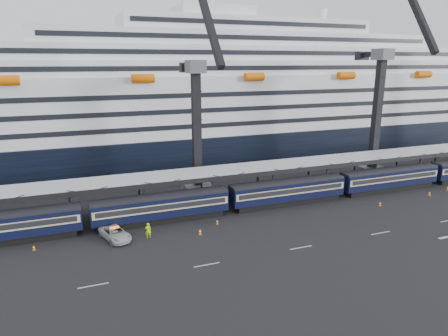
{
  "coord_description": "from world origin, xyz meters",
  "views": [
    {
      "loc": [
        -38.27,
        -41.95,
        21.77
      ],
      "look_at": [
        -18.69,
        10.0,
        6.91
      ],
      "focal_mm": 32.0,
      "sensor_mm": 36.0,
      "label": 1
    }
  ],
  "objects": [
    {
      "name": "canopy",
      "position": [
        0.0,
        14.0,
        5.25
      ],
      "size": [
        130.0,
        6.25,
        5.53
      ],
      "color": "#A2A5AA",
      "rests_on": "ground"
    },
    {
      "name": "traffic_cone_b",
      "position": [
        -21.05,
        6.41,
        0.34
      ],
      "size": [
        0.34,
        0.34,
        0.68
      ],
      "color": "orange",
      "rests_on": "ground"
    },
    {
      "name": "cruise_ship",
      "position": [
        -1.08,
        45.99,
        12.34
      ],
      "size": [
        214.09,
        28.84,
        34.0
      ],
      "color": "black",
      "rests_on": "ground"
    },
    {
      "name": "pickup_truck",
      "position": [
        -34.76,
        6.37,
        0.76
      ],
      "size": [
        4.14,
        6.0,
        1.52
      ],
      "primitive_type": "imported",
      "rotation": [
        0.0,
        0.0,
        0.32
      ],
      "color": "#ABADB2",
      "rests_on": "ground"
    },
    {
      "name": "crane_dark_near",
      "position": [
        -20.0,
        18.59,
        11.93
      ],
      "size": [
        4.5,
        17.75,
        35.08
      ],
      "color": "#4E5256",
      "rests_on": "ground"
    },
    {
      "name": "lane_markings",
      "position": [
        8.15,
        -5.23,
        0.01
      ],
      "size": [
        111.0,
        4.27,
        0.02
      ],
      "color": "beige",
      "rests_on": "ground"
    },
    {
      "name": "ground",
      "position": [
        0.0,
        0.0,
        0.0
      ],
      "size": [
        260.0,
        260.0,
        0.0
      ],
      "primitive_type": "plane",
      "color": "black",
      "rests_on": "ground"
    },
    {
      "name": "traffic_cone_e",
      "position": [
        21.71,
        6.31,
        0.42
      ],
      "size": [
        0.42,
        0.42,
        0.85
      ],
      "color": "orange",
      "rests_on": "ground"
    },
    {
      "name": "traffic_cone_c",
      "position": [
        -24.29,
        3.98,
        0.41
      ],
      "size": [
        0.41,
        0.41,
        0.82
      ],
      "color": "orange",
      "rests_on": "ground"
    },
    {
      "name": "traffic_cone_f",
      "position": [
        16.42,
        5.3,
        0.39
      ],
      "size": [
        0.39,
        0.39,
        0.78
      ],
      "color": "orange",
      "rests_on": "ground"
    },
    {
      "name": "traffic_cone_a",
      "position": [
        -44.18,
        6.69,
        0.33
      ],
      "size": [
        0.34,
        0.34,
        0.68
      ],
      "color": "orange",
      "rests_on": "ground"
    },
    {
      "name": "train",
      "position": [
        -4.65,
        10.0,
        2.2
      ],
      "size": [
        133.05,
        3.0,
        4.05
      ],
      "color": "black",
      "rests_on": "ground"
    },
    {
      "name": "crane_dark_mid",
      "position": [
        15.0,
        17.59,
        13.36
      ],
      "size": [
        4.5,
        18.24,
        39.64
      ],
      "color": "#4E5256",
      "rests_on": "ground"
    },
    {
      "name": "traffic_cone_d",
      "position": [
        5.12,
        4.21,
        0.38
      ],
      "size": [
        0.39,
        0.39,
        0.77
      ],
      "color": "orange",
      "rests_on": "ground"
    },
    {
      "name": "worker",
      "position": [
        -30.77,
        5.28,
        1.02
      ],
      "size": [
        0.75,
        0.5,
        2.04
      ],
      "primitive_type": "imported",
      "rotation": [
        0.0,
        0.0,
        3.13
      ],
      "color": "#BDFB0D",
      "rests_on": "ground"
    }
  ]
}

